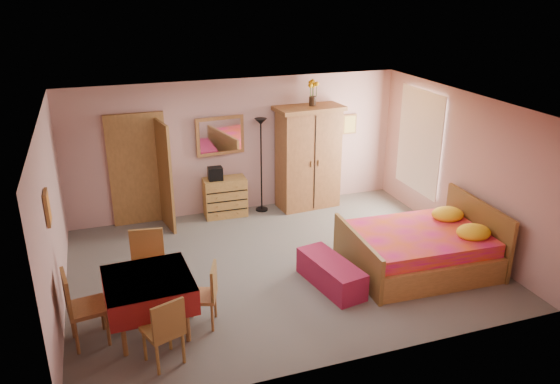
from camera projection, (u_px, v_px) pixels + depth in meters
name	position (u px, v px, depth m)	size (l,w,h in m)	color
floor	(280.00, 266.00, 8.78)	(6.50, 6.50, 0.00)	slate
ceiling	(280.00, 106.00, 7.84)	(6.50, 6.50, 0.00)	brown
wall_back	(238.00, 146.00, 10.51)	(6.50, 0.10, 2.60)	tan
wall_front	(353.00, 266.00, 6.11)	(6.50, 0.10, 2.60)	tan
wall_left	(52.00, 219.00, 7.32)	(0.10, 5.00, 2.60)	tan
wall_right	(460.00, 168.00, 9.30)	(0.10, 5.00, 2.60)	tan
doorway	(139.00, 171.00, 10.00)	(1.06, 0.12, 2.15)	#9E6B35
window	(420.00, 141.00, 10.29)	(0.08, 1.40, 1.95)	white
picture_left	(47.00, 208.00, 6.65)	(0.04, 0.32, 0.42)	orange
picture_back	(349.00, 124.00, 11.11)	(0.30, 0.04, 0.40)	#D8BF59
chest_of_drawers	(225.00, 197.00, 10.52)	(0.81, 0.40, 0.76)	#AC7B3A
wall_mirror	(220.00, 136.00, 10.28)	(0.94, 0.05, 0.74)	silver
stereo	(215.00, 174.00, 10.26)	(0.27, 0.20, 0.25)	black
floor_lamp	(261.00, 166.00, 10.56)	(0.24, 0.24, 1.87)	black
wardrobe	(308.00, 158.00, 10.75)	(1.31, 0.67, 2.05)	brown
sunflower_vase	(313.00, 93.00, 10.34)	(0.20, 0.20, 0.49)	gold
bed	(419.00, 238.00, 8.55)	(2.21, 1.74, 1.02)	#C5136C
bench	(331.00, 273.00, 8.13)	(0.46, 1.25, 0.42)	maroon
dining_table	(150.00, 304.00, 7.02)	(1.08, 1.08, 0.79)	maroon
chair_south	(162.00, 330.00, 6.41)	(0.41, 0.41, 0.91)	olive
chair_north	(148.00, 269.00, 7.63)	(0.47, 0.47, 1.03)	#A37837
chair_west	(87.00, 307.00, 6.76)	(0.46, 0.46, 1.02)	#955D32
chair_east	(201.00, 295.00, 7.14)	(0.40, 0.40, 0.87)	#A76A38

